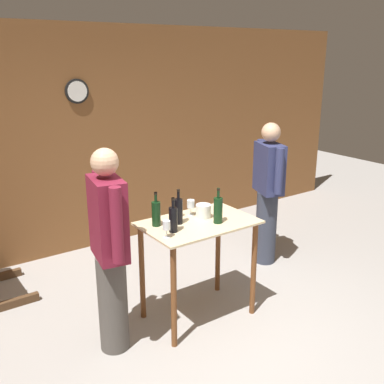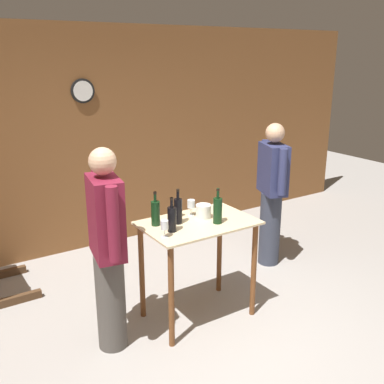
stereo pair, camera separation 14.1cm
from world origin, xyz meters
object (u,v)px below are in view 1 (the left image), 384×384
wine_bottle_center (178,210)px  wine_glass_near_center (178,206)px  wine_bottle_right (218,210)px  wine_bottle_left (173,219)px  wine_glass_near_right (191,204)px  person_visitor_with_scarf (268,191)px  wine_bottle_far_left (156,213)px  wine_glass_near_left (166,226)px  ice_bucket (203,211)px  person_host (110,249)px

wine_bottle_center → wine_glass_near_center: (0.08, 0.14, -0.01)m
wine_bottle_right → wine_glass_near_center: (-0.21, 0.32, -0.02)m
wine_bottle_left → wine_glass_near_center: 0.35m
wine_glass_near_right → person_visitor_with_scarf: 1.32m
wine_bottle_far_left → wine_bottle_left: wine_bottle_far_left is taller
wine_bottle_right → wine_glass_near_left: wine_bottle_right is taller
wine_glass_near_left → person_visitor_with_scarf: bearing=19.6°
wine_glass_near_center → person_visitor_with_scarf: person_visitor_with_scarf is taller
wine_bottle_far_left → wine_glass_near_center: bearing=14.7°
wine_glass_near_center → wine_bottle_right: bearing=-56.7°
wine_bottle_far_left → wine_bottle_right: (0.48, -0.25, 0.01)m
wine_bottle_center → person_visitor_with_scarf: (1.48, 0.41, -0.19)m
wine_glass_near_left → ice_bucket: wine_glass_near_left is taller
person_visitor_with_scarf → wine_bottle_center: bearing=-164.5°
wine_bottle_right → ice_bucket: bearing=99.1°
wine_bottle_center → ice_bucket: size_ratio=2.27×
wine_glass_near_right → ice_bucket: size_ratio=1.08×
wine_bottle_center → wine_bottle_right: bearing=-31.8°
wine_glass_near_center → person_host: 0.81m
wine_bottle_far_left → wine_glass_near_right: wine_bottle_far_left is taller
wine_bottle_center → person_visitor_with_scarf: 1.55m
wine_bottle_center → person_visitor_with_scarf: person_visitor_with_scarf is taller
wine_bottle_far_left → wine_glass_near_left: (-0.07, -0.27, -0.01)m
wine_bottle_far_left → person_visitor_with_scarf: bearing=11.6°
wine_glass_near_center → wine_glass_near_right: same height
wine_bottle_right → wine_glass_near_center: wine_bottle_right is taller
person_host → wine_glass_near_center: bearing=14.4°
wine_glass_near_right → person_host: 0.92m
wine_glass_near_left → wine_glass_near_right: bearing=34.5°
wine_glass_near_right → wine_bottle_left: bearing=-145.2°
wine_glass_near_right → person_host: bearing=-169.5°
wine_bottle_left → wine_bottle_right: wine_bottle_right is taller
wine_bottle_center → wine_glass_near_center: wine_bottle_center is taller
person_visitor_with_scarf → person_host: bearing=-167.8°
wine_glass_near_center → person_host: person_host is taller
wine_glass_near_left → person_host: 0.48m
wine_bottle_far_left → wine_glass_near_left: bearing=-103.7°
wine_bottle_center → person_host: (-0.69, -0.06, -0.16)m
wine_bottle_far_left → person_visitor_with_scarf: (1.67, 0.34, -0.18)m
wine_bottle_left → wine_bottle_center: wine_bottle_center is taller
wine_bottle_far_left → wine_bottle_right: size_ratio=0.95×
wine_bottle_left → wine_bottle_far_left: bearing=102.3°
wine_bottle_left → wine_bottle_center: (0.14, 0.13, 0.01)m
wine_glass_near_left → wine_glass_near_right: 0.55m
person_visitor_with_scarf → wine_glass_near_right: bearing=-166.7°
wine_bottle_far_left → wine_bottle_center: bearing=-20.5°
wine_bottle_left → wine_glass_near_right: 0.42m
wine_glass_near_right → person_visitor_with_scarf: person_visitor_with_scarf is taller
wine_bottle_far_left → wine_glass_near_right: bearing=5.6°
wine_bottle_right → person_host: person_host is taller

